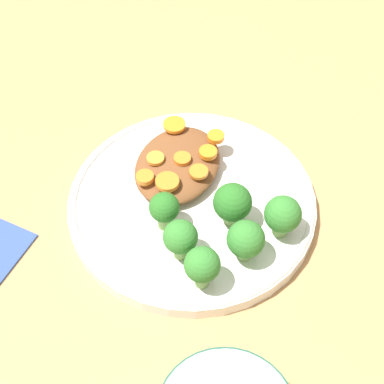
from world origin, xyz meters
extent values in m
plane|color=tan|center=(0.00, 0.00, 0.00)|extent=(4.00, 4.00, 0.00)
cylinder|color=silver|center=(0.00, 0.00, 0.01)|extent=(0.29, 0.29, 0.02)
torus|color=silver|center=(0.00, 0.00, 0.02)|extent=(0.28, 0.28, 0.01)
ellipsoid|color=brown|center=(0.03, 0.03, 0.03)|extent=(0.13, 0.10, 0.03)
cylinder|color=#759E51|center=(-0.01, -0.11, 0.03)|extent=(0.02, 0.02, 0.02)
sphere|color=#337A2D|center=(-0.01, -0.11, 0.05)|extent=(0.04, 0.04, 0.04)
cylinder|color=#759E51|center=(-0.07, -0.02, 0.03)|extent=(0.02, 0.02, 0.02)
sphere|color=#337A2D|center=(-0.07, -0.02, 0.05)|extent=(0.04, 0.04, 0.04)
cylinder|color=#759E51|center=(-0.01, -0.05, 0.03)|extent=(0.02, 0.02, 0.02)
sphere|color=#286B23|center=(-0.01, -0.05, 0.05)|extent=(0.04, 0.04, 0.04)
cylinder|color=#759E51|center=(-0.05, -0.08, 0.03)|extent=(0.01, 0.01, 0.02)
sphere|color=#337A2D|center=(-0.05, -0.08, 0.05)|extent=(0.04, 0.04, 0.04)
cylinder|color=#759E51|center=(-0.04, 0.02, 0.03)|extent=(0.02, 0.02, 0.02)
sphere|color=#286B23|center=(-0.04, 0.02, 0.05)|extent=(0.03, 0.03, 0.03)
cylinder|color=#759E51|center=(-0.10, -0.05, 0.03)|extent=(0.02, 0.02, 0.03)
sphere|color=#337A2D|center=(-0.10, -0.05, 0.05)|extent=(0.04, 0.04, 0.04)
cylinder|color=orange|center=(-0.01, 0.03, 0.05)|extent=(0.03, 0.03, 0.01)
cylinder|color=orange|center=(0.02, 0.00, 0.04)|extent=(0.02, 0.02, 0.00)
cylinder|color=orange|center=(0.02, 0.05, 0.04)|extent=(0.02, 0.02, 0.00)
cylinder|color=orange|center=(0.08, 0.05, 0.04)|extent=(0.03, 0.03, 0.00)
cylinder|color=orange|center=(0.05, 0.00, 0.05)|extent=(0.02, 0.02, 0.01)
cylinder|color=orange|center=(0.08, 0.00, 0.05)|extent=(0.02, 0.02, 0.01)
cylinder|color=orange|center=(0.03, 0.02, 0.04)|extent=(0.02, 0.02, 0.01)
cylinder|color=orange|center=(-0.01, 0.05, 0.05)|extent=(0.02, 0.02, 0.01)
camera|label=1|loc=(-0.43, -0.16, 0.60)|focal=60.00mm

